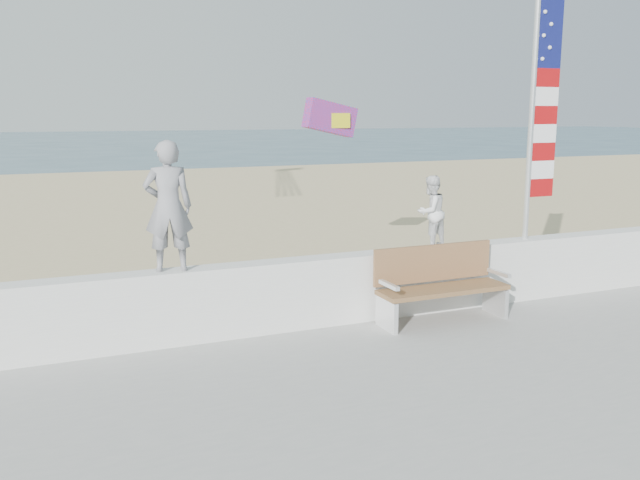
# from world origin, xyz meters

# --- Properties ---
(ground) EXTENTS (220.00, 220.00, 0.00)m
(ground) POSITION_xyz_m (0.00, 0.00, 0.00)
(ground) COLOR #315263
(ground) RESTS_ON ground
(sand) EXTENTS (90.00, 40.00, 0.08)m
(sand) POSITION_xyz_m (0.00, 9.00, 0.04)
(sand) COLOR #CAB687
(sand) RESTS_ON ground
(seawall) EXTENTS (30.00, 0.35, 0.90)m
(seawall) POSITION_xyz_m (0.00, 2.00, 0.63)
(seawall) COLOR silver
(seawall) RESTS_ON boardwalk
(adult) EXTENTS (0.61, 0.44, 1.54)m
(adult) POSITION_xyz_m (-1.64, 2.00, 1.85)
(adult) COLOR gray
(adult) RESTS_ON seawall
(child) EXTENTS (0.58, 0.52, 1.00)m
(child) POSITION_xyz_m (1.94, 2.00, 1.58)
(child) COLOR white
(child) RESTS_ON seawall
(bench) EXTENTS (1.80, 0.57, 1.00)m
(bench) POSITION_xyz_m (1.83, 1.55, 0.69)
(bench) COLOR brown
(bench) RESTS_ON boardwalk
(flag) EXTENTS (0.50, 0.08, 3.50)m
(flag) POSITION_xyz_m (3.72, 2.00, 2.99)
(flag) COLOR white
(flag) RESTS_ON seawall
(parafoil_kite) EXTENTS (1.04, 0.37, 0.70)m
(parafoil_kite) POSITION_xyz_m (1.84, 5.15, 2.83)
(parafoil_kite) COLOR red
(parafoil_kite) RESTS_ON ground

